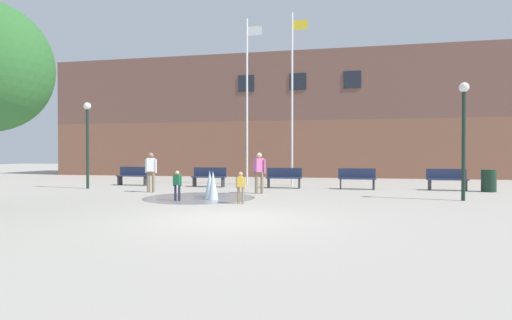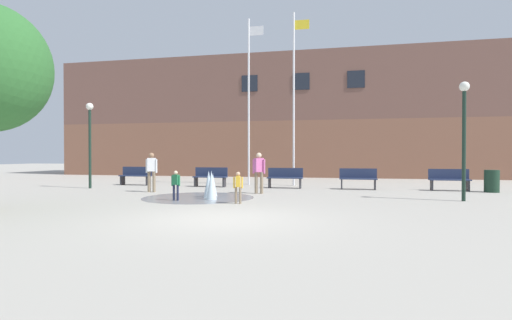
{
  "view_description": "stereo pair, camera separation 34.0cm",
  "coord_description": "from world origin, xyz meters",
  "px_view_note": "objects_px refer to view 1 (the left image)",
  "views": [
    {
      "loc": [
        2.48,
        -9.03,
        1.51
      ],
      "look_at": [
        -0.67,
        6.65,
        1.3
      ],
      "focal_mm": 28.0,
      "sensor_mm": 36.0,
      "label": 1
    },
    {
      "loc": [
        2.81,
        -8.96,
        1.51
      ],
      "look_at": [
        -0.67,
        6.65,
        1.3
      ],
      "focal_mm": 28.0,
      "sensor_mm": 36.0,
      "label": 2
    }
  ],
  "objects_px": {
    "flagpole_left": "(248,97)",
    "lamp_post_right_lane": "(464,123)",
    "park_bench_under_right_flagpole": "(284,177)",
    "flagpole_right": "(293,94)",
    "park_bench_far_right": "(447,179)",
    "child_in_fountain": "(177,183)",
    "adult_watching": "(151,169)",
    "lamp_post_left_lane": "(87,132)",
    "park_bench_left_of_flagpoles": "(133,176)",
    "adult_near_bench": "(259,170)",
    "trash_can": "(489,181)",
    "park_bench_near_trashcan": "(357,178)",
    "child_with_pink_shirt": "(241,185)",
    "park_bench_under_left_flagpole": "(209,177)"
  },
  "relations": [
    {
      "from": "adult_watching",
      "to": "lamp_post_left_lane",
      "type": "xyz_separation_m",
      "value": [
        -3.57,
        1.08,
        1.58
      ]
    },
    {
      "from": "park_bench_near_trashcan",
      "to": "child_with_pink_shirt",
      "type": "bearing_deg",
      "value": -121.91
    },
    {
      "from": "park_bench_under_right_flagpole",
      "to": "flagpole_left",
      "type": "relative_size",
      "value": 0.19
    },
    {
      "from": "child_with_pink_shirt",
      "to": "child_in_fountain",
      "type": "bearing_deg",
      "value": -106.8
    },
    {
      "from": "park_bench_near_trashcan",
      "to": "lamp_post_left_lane",
      "type": "relative_size",
      "value": 0.42
    },
    {
      "from": "lamp_post_right_lane",
      "to": "adult_near_bench",
      "type": "bearing_deg",
      "value": 171.76
    },
    {
      "from": "trash_can",
      "to": "flagpole_left",
      "type": "bearing_deg",
      "value": 170.41
    },
    {
      "from": "park_bench_left_of_flagpoles",
      "to": "lamp_post_right_lane",
      "type": "distance_m",
      "value": 14.66
    },
    {
      "from": "flagpole_left",
      "to": "flagpole_right",
      "type": "bearing_deg",
      "value": 0.0
    },
    {
      "from": "flagpole_right",
      "to": "lamp_post_left_lane",
      "type": "bearing_deg",
      "value": -157.82
    },
    {
      "from": "park_bench_left_of_flagpoles",
      "to": "adult_watching",
      "type": "bearing_deg",
      "value": -52.29
    },
    {
      "from": "child_in_fountain",
      "to": "flagpole_left",
      "type": "distance_m",
      "value": 8.23
    },
    {
      "from": "park_bench_under_left_flagpole",
      "to": "trash_can",
      "type": "bearing_deg",
      "value": -1.01
    },
    {
      "from": "park_bench_left_of_flagpoles",
      "to": "lamp_post_right_lane",
      "type": "relative_size",
      "value": 0.41
    },
    {
      "from": "adult_watching",
      "to": "trash_can",
      "type": "relative_size",
      "value": 1.77
    },
    {
      "from": "adult_near_bench",
      "to": "lamp_post_right_lane",
      "type": "bearing_deg",
      "value": -48.55
    },
    {
      "from": "adult_near_bench",
      "to": "lamp_post_right_lane",
      "type": "distance_m",
      "value": 7.29
    },
    {
      "from": "park_bench_far_right",
      "to": "adult_near_bench",
      "type": "xyz_separation_m",
      "value": [
        -7.54,
        -2.94,
        0.45
      ]
    },
    {
      "from": "park_bench_under_right_flagpole",
      "to": "adult_near_bench",
      "type": "height_order",
      "value": "adult_near_bench"
    },
    {
      "from": "park_bench_near_trashcan",
      "to": "flagpole_right",
      "type": "xyz_separation_m",
      "value": [
        -2.99,
        1.54,
        4.0
      ]
    },
    {
      "from": "park_bench_under_right_flagpole",
      "to": "flagpole_right",
      "type": "height_order",
      "value": "flagpole_right"
    },
    {
      "from": "park_bench_far_right",
      "to": "lamp_post_left_lane",
      "type": "xyz_separation_m",
      "value": [
        -15.49,
        -2.18,
        2.04
      ]
    },
    {
      "from": "flagpole_right",
      "to": "park_bench_under_left_flagpole",
      "type": "bearing_deg",
      "value": -157.62
    },
    {
      "from": "lamp_post_right_lane",
      "to": "adult_watching",
      "type": "bearing_deg",
      "value": 176.54
    },
    {
      "from": "park_bench_left_of_flagpoles",
      "to": "adult_watching",
      "type": "xyz_separation_m",
      "value": [
        2.55,
        -3.3,
        0.45
      ]
    },
    {
      "from": "park_bench_left_of_flagpoles",
      "to": "park_bench_far_right",
      "type": "height_order",
      "value": "same"
    },
    {
      "from": "park_bench_under_right_flagpole",
      "to": "park_bench_far_right",
      "type": "height_order",
      "value": "same"
    },
    {
      "from": "park_bench_far_right",
      "to": "adult_watching",
      "type": "height_order",
      "value": "adult_watching"
    },
    {
      "from": "flagpole_left",
      "to": "trash_can",
      "type": "relative_size",
      "value": 9.24
    },
    {
      "from": "park_bench_under_right_flagpole",
      "to": "lamp_post_right_lane",
      "type": "relative_size",
      "value": 0.41
    },
    {
      "from": "flagpole_left",
      "to": "lamp_post_right_lane",
      "type": "distance_m",
      "value": 10.19
    },
    {
      "from": "park_bench_far_right",
      "to": "child_in_fountain",
      "type": "relative_size",
      "value": 1.62
    },
    {
      "from": "park_bench_left_of_flagpoles",
      "to": "flagpole_right",
      "type": "xyz_separation_m",
      "value": [
        7.76,
        1.37,
        4.0
      ]
    },
    {
      "from": "park_bench_near_trashcan",
      "to": "park_bench_left_of_flagpoles",
      "type": "bearing_deg",
      "value": 179.07
    },
    {
      "from": "park_bench_under_left_flagpole",
      "to": "flagpole_right",
      "type": "relative_size",
      "value": 0.19
    },
    {
      "from": "park_bench_left_of_flagpoles",
      "to": "child_with_pink_shirt",
      "type": "relative_size",
      "value": 1.62
    },
    {
      "from": "lamp_post_left_lane",
      "to": "adult_near_bench",
      "type": "bearing_deg",
      "value": -5.42
    },
    {
      "from": "adult_watching",
      "to": "child_with_pink_shirt",
      "type": "height_order",
      "value": "adult_watching"
    },
    {
      "from": "adult_near_bench",
      "to": "flagpole_left",
      "type": "xyz_separation_m",
      "value": [
        -1.43,
        4.34,
        3.47
      ]
    },
    {
      "from": "park_bench_under_right_flagpole",
      "to": "trash_can",
      "type": "relative_size",
      "value": 1.78
    },
    {
      "from": "park_bench_near_trashcan",
      "to": "flagpole_right",
      "type": "distance_m",
      "value": 5.23
    },
    {
      "from": "flagpole_left",
      "to": "lamp_post_right_lane",
      "type": "xyz_separation_m",
      "value": [
        8.47,
        -5.36,
        -1.87
      ]
    },
    {
      "from": "trash_can",
      "to": "lamp_post_left_lane",
      "type": "bearing_deg",
      "value": -173.9
    },
    {
      "from": "park_bench_far_right",
      "to": "lamp_post_right_lane",
      "type": "height_order",
      "value": "lamp_post_right_lane"
    },
    {
      "from": "child_in_fountain",
      "to": "adult_near_bench",
      "type": "bearing_deg",
      "value": 64.7
    },
    {
      "from": "park_bench_under_left_flagpole",
      "to": "adult_watching",
      "type": "height_order",
      "value": "adult_watching"
    },
    {
      "from": "adult_near_bench",
      "to": "trash_can",
      "type": "height_order",
      "value": "adult_near_bench"
    },
    {
      "from": "park_bench_far_right",
      "to": "trash_can",
      "type": "distance_m",
      "value": 1.54
    },
    {
      "from": "adult_watching",
      "to": "trash_can",
      "type": "distance_m",
      "value": 13.73
    },
    {
      "from": "adult_watching",
      "to": "trash_can",
      "type": "height_order",
      "value": "adult_watching"
    }
  ]
}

